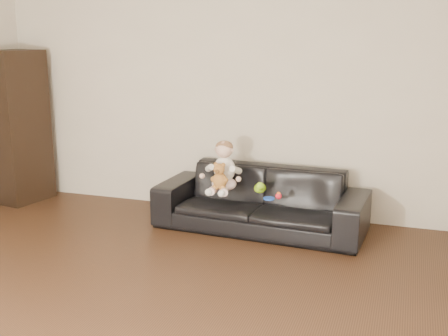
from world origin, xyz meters
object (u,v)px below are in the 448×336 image
(cabinet, at_px, (19,127))
(toy_rattle, at_px, (279,196))
(baby, at_px, (224,169))
(sofa, at_px, (261,200))
(toy_green, at_px, (260,188))
(teddy_bear, at_px, (220,176))
(toy_blue_disc, at_px, (269,198))

(cabinet, relative_size, toy_rattle, 28.53)
(baby, distance_m, toy_rattle, 0.60)
(sofa, bearing_deg, cabinet, -178.60)
(baby, relative_size, toy_green, 3.53)
(sofa, relative_size, cabinet, 1.19)
(sofa, xyz_separation_m, teddy_bear, (-0.33, -0.26, 0.27))
(cabinet, xyz_separation_m, baby, (2.47, -0.21, -0.24))
(sofa, height_order, baby, baby)
(toy_green, xyz_separation_m, toy_rattle, (0.21, -0.14, -0.02))
(toy_green, distance_m, toy_blue_disc, 0.22)
(sofa, relative_size, teddy_bear, 7.90)
(toy_rattle, height_order, toy_blue_disc, toy_rattle)
(toy_rattle, bearing_deg, toy_green, 145.78)
(toy_green, bearing_deg, toy_blue_disc, -53.01)
(teddy_bear, distance_m, toy_rattle, 0.58)
(baby, xyz_separation_m, toy_green, (0.35, 0.03, -0.17))
(toy_green, bearing_deg, teddy_bear, -152.06)
(cabinet, xyz_separation_m, teddy_bear, (2.48, -0.36, -0.28))
(cabinet, height_order, teddy_bear, cabinet)
(sofa, distance_m, toy_blue_disc, 0.30)
(sofa, relative_size, toy_rattle, 33.91)
(toy_green, bearing_deg, toy_rattle, -34.22)
(teddy_bear, bearing_deg, toy_rattle, -7.81)
(toy_blue_disc, bearing_deg, sofa, 119.87)
(sofa, distance_m, toy_green, 0.16)
(toy_rattle, xyz_separation_m, toy_blue_disc, (-0.08, -0.03, -0.02))
(baby, relative_size, teddy_bear, 1.91)
(cabinet, bearing_deg, toy_green, 7.55)
(cabinet, bearing_deg, toy_rattle, 5.09)
(toy_green, bearing_deg, sofa, 99.39)
(baby, height_order, toy_rattle, baby)
(sofa, bearing_deg, toy_green, -77.17)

